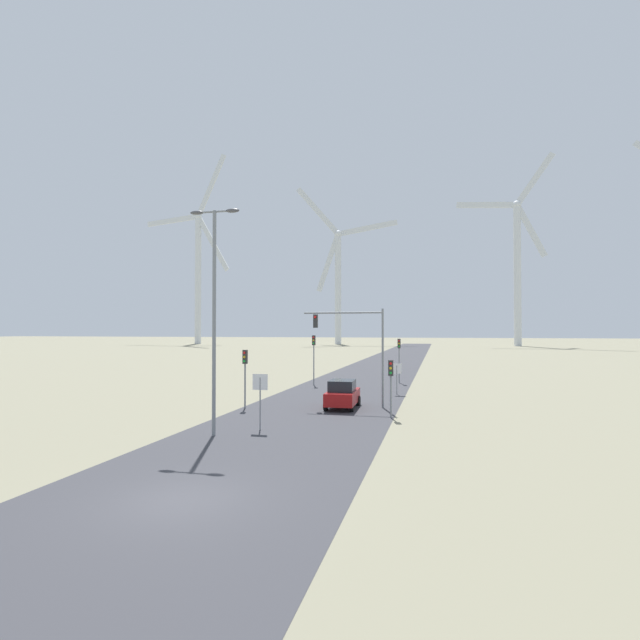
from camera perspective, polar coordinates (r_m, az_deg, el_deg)
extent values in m
plane|color=gray|center=(16.37, -15.57, -19.17)|extent=(600.00, 600.00, 0.00)
cube|color=#38383D|center=(62.28, 6.48, -5.77)|extent=(10.00, 240.00, 0.01)
cylinder|color=gray|center=(24.54, -12.01, -0.29)|extent=(0.18, 0.18, 10.84)
cylinder|color=gray|center=(25.19, -11.96, 12.02)|extent=(1.86, 0.10, 0.10)
ellipsoid|color=#4C4C51|center=(25.59, -13.89, 11.82)|extent=(0.70, 0.32, 0.20)
ellipsoid|color=#4C4C51|center=(24.81, -9.97, 12.21)|extent=(0.70, 0.32, 0.20)
cylinder|color=gray|center=(25.78, -6.86, -9.48)|extent=(0.07, 0.07, 2.66)
cube|color=white|center=(25.63, -6.86, -7.05)|extent=(0.81, 0.01, 0.81)
cube|color=red|center=(25.64, -6.85, -7.05)|extent=(0.76, 0.02, 0.76)
cylinder|color=gray|center=(39.74, 8.77, -6.80)|extent=(0.07, 0.07, 2.26)
cube|color=white|center=(39.65, 8.76, -5.51)|extent=(0.81, 0.01, 0.81)
cube|color=red|center=(39.66, 8.76, -5.51)|extent=(0.76, 0.02, 0.76)
cylinder|color=gray|center=(32.83, -8.57, -6.68)|extent=(0.11, 0.11, 3.77)
cube|color=#2D2D2D|center=(32.72, -8.56, -4.18)|extent=(0.28, 0.24, 0.90)
sphere|color=red|center=(32.59, -8.65, -3.72)|extent=(0.16, 0.16, 0.16)
sphere|color=gold|center=(32.60, -8.65, -4.19)|extent=(0.16, 0.16, 0.16)
sphere|color=green|center=(32.62, -8.65, -4.67)|extent=(0.16, 0.16, 0.16)
cylinder|color=gray|center=(29.27, 8.10, -7.81)|extent=(0.11, 0.11, 3.32)
cube|color=#2D2D2D|center=(29.15, 8.09, -5.45)|extent=(0.28, 0.24, 0.90)
sphere|color=red|center=(29.00, 8.07, -4.94)|extent=(0.16, 0.16, 0.16)
sphere|color=gold|center=(29.02, 8.07, -5.47)|extent=(0.16, 0.16, 0.16)
sphere|color=green|center=(29.04, 8.07, -6.00)|extent=(0.16, 0.16, 0.16)
cylinder|color=gray|center=(45.85, -0.72, -4.61)|extent=(0.11, 0.11, 4.55)
cube|color=#2D2D2D|center=(45.77, -0.72, -2.33)|extent=(0.28, 0.24, 0.90)
sphere|color=red|center=(45.63, -0.76, -1.99)|extent=(0.16, 0.16, 0.16)
sphere|color=gold|center=(45.64, -0.76, -2.33)|extent=(0.16, 0.16, 0.16)
sphere|color=green|center=(45.65, -0.76, -2.67)|extent=(0.16, 0.16, 0.16)
cylinder|color=gray|center=(48.14, 9.03, -4.64)|extent=(0.11, 0.11, 4.20)
cube|color=#2D2D2D|center=(48.06, 9.03, -2.67)|extent=(0.28, 0.24, 0.90)
sphere|color=red|center=(47.92, 9.01, -2.35)|extent=(0.16, 0.16, 0.16)
sphere|color=gold|center=(47.93, 9.01, -2.68)|extent=(0.16, 0.16, 0.16)
sphere|color=green|center=(47.94, 9.02, -3.00)|extent=(0.16, 0.16, 0.16)
cylinder|color=gray|center=(32.77, 7.18, -4.34)|extent=(0.14, 0.14, 6.45)
cylinder|color=gray|center=(33.13, 2.60, 0.83)|extent=(5.31, 0.12, 0.12)
cube|color=#2D2D2D|center=(33.52, -0.51, -0.13)|extent=(0.28, 0.24, 0.90)
sphere|color=red|center=(33.39, -0.57, 0.34)|extent=(0.18, 0.18, 0.18)
cube|color=maroon|center=(32.65, 2.60, -8.76)|extent=(1.96, 4.17, 0.80)
cube|color=#1E2328|center=(32.41, 2.55, -7.49)|extent=(1.64, 2.16, 0.70)
cylinder|color=black|center=(34.10, 1.62, -9.12)|extent=(0.22, 0.66, 0.66)
cylinder|color=black|center=(33.80, 4.41, -9.18)|extent=(0.22, 0.66, 0.66)
cylinder|color=black|center=(31.64, 0.67, -9.74)|extent=(0.22, 0.66, 0.66)
cylinder|color=black|center=(31.32, 3.67, -9.83)|extent=(0.22, 0.66, 0.66)
cylinder|color=silver|center=(183.25, -13.76, 4.47)|extent=(2.20, 2.20, 45.51)
sphere|color=silver|center=(186.82, -13.73, 11.44)|extent=(2.60, 2.60, 2.60)
cube|color=silver|center=(186.13, -12.31, 14.84)|extent=(12.07, 2.78, 20.87)
cube|color=silver|center=(194.17, -16.57, 10.84)|extent=(22.41, 4.75, 2.64)
cube|color=silver|center=(181.09, -12.14, 8.56)|extent=(13.43, 3.04, 20.15)
cylinder|color=silver|center=(173.69, 2.08, 3.57)|extent=(2.20, 2.20, 38.37)
sphere|color=silver|center=(176.29, 2.08, 9.79)|extent=(2.60, 2.60, 2.60)
cube|color=silver|center=(177.90, -0.29, 12.37)|extent=(14.55, 3.92, 16.48)
cube|color=silver|center=(174.55, 0.94, 6.48)|extent=(8.10, 2.39, 19.90)
cube|color=silver|center=(177.40, 5.57, 10.43)|extent=(19.90, 5.20, 5.80)
cylinder|color=silver|center=(165.29, 21.63, 4.78)|extent=(2.20, 2.20, 43.53)
sphere|color=silver|center=(168.88, 21.58, 12.14)|extent=(2.60, 2.60, 2.60)
cube|color=silver|center=(171.07, 23.39, 14.64)|extent=(11.31, 1.68, 15.32)
cube|color=silver|center=(168.94, 18.35, 12.37)|extent=(17.40, 2.32, 3.16)
cube|color=silver|center=(167.37, 22.99, 9.33)|extent=(9.09, 1.44, 16.44)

